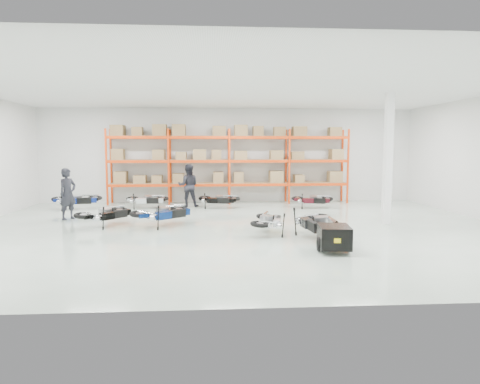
{
  "coord_description": "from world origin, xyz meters",
  "views": [
    {
      "loc": [
        -0.84,
        -13.79,
        2.65
      ],
      "look_at": [
        0.15,
        0.97,
        1.1
      ],
      "focal_mm": 32.0,
      "sensor_mm": 36.0,
      "label": 1
    }
  ],
  "objects": [
    {
      "name": "moto_back_b",
      "position": [
        -3.67,
        4.89,
        0.49
      ],
      "size": [
        1.65,
        0.91,
        1.03
      ],
      "primitive_type": null,
      "rotation": [
        0.0,
        -0.09,
        1.49
      ],
      "color": "silver",
      "rests_on": "ground"
    },
    {
      "name": "structural_column",
      "position": [
        5.2,
        0.5,
        2.25
      ],
      "size": [
        0.25,
        0.25,
        4.5
      ],
      "primitive_type": "cube",
      "color": "white",
      "rests_on": "ground"
    },
    {
      "name": "room",
      "position": [
        0.0,
        0.0,
        2.25
      ],
      "size": [
        18.0,
        18.0,
        18.0
      ],
      "color": "silver",
      "rests_on": "ground"
    },
    {
      "name": "pallet_rack",
      "position": [
        -0.0,
        6.45,
        2.26
      ],
      "size": [
        11.28,
        0.98,
        3.62
      ],
      "color": "red",
      "rests_on": "ground"
    },
    {
      "name": "person_left",
      "position": [
        -6.11,
        2.19,
        0.95
      ],
      "size": [
        0.76,
        0.83,
        1.89
      ],
      "primitive_type": "imported",
      "rotation": [
        0.0,
        0.0,
        0.97
      ],
      "color": "#21222A",
      "rests_on": "ground"
    },
    {
      "name": "moto_touring_right",
      "position": [
        2.25,
        -1.74,
        0.6
      ],
      "size": [
        1.13,
        2.04,
        1.27
      ],
      "primitive_type": null,
      "rotation": [
        0.0,
        -0.09,
        0.08
      ],
      "color": "black",
      "rests_on": "ground"
    },
    {
      "name": "moto_blue_centre",
      "position": [
        -2.46,
        0.56,
        0.57
      ],
      "size": [
        2.05,
        1.89,
        1.21
      ],
      "primitive_type": null,
      "rotation": [
        0.0,
        -0.09,
        2.24
      ],
      "color": "#081D52",
      "rests_on": "ground"
    },
    {
      "name": "moto_back_c",
      "position": [
        -0.56,
        4.73,
        0.49
      ],
      "size": [
        1.78,
        1.24,
        1.05
      ],
      "primitive_type": null,
      "rotation": [
        0.0,
        -0.09,
        1.28
      ],
      "color": "black",
      "rests_on": "ground"
    },
    {
      "name": "moto_back_a",
      "position": [
        -6.6,
        4.7,
        0.54
      ],
      "size": [
        1.89,
        1.14,
        1.15
      ],
      "primitive_type": null,
      "rotation": [
        0.0,
        -0.09,
        1.72
      ],
      "color": "navy",
      "rests_on": "ground"
    },
    {
      "name": "moto_back_d",
      "position": [
        3.55,
        4.49,
        0.47
      ],
      "size": [
        1.68,
        1.09,
        1.01
      ],
      "primitive_type": null,
      "rotation": [
        0.0,
        -0.09,
        1.35
      ],
      "color": "#3D0C14",
      "rests_on": "ground"
    },
    {
      "name": "person_back",
      "position": [
        -1.87,
        5.25,
        0.95
      ],
      "size": [
        0.93,
        0.72,
        1.9
      ],
      "primitive_type": "imported",
      "rotation": [
        0.0,
        0.0,
        3.14
      ],
      "color": "black",
      "rests_on": "ground"
    },
    {
      "name": "moto_silver_left",
      "position": [
        0.92,
        -0.96,
        0.51
      ],
      "size": [
        1.19,
        1.82,
        1.08
      ],
      "primitive_type": null,
      "rotation": [
        0.0,
        -0.09,
        2.91
      ],
      "color": "#A8ABAF",
      "rests_on": "ground"
    },
    {
      "name": "trailer",
      "position": [
        2.25,
        -3.34,
        0.39
      ],
      "size": [
        0.86,
        1.62,
        0.67
      ],
      "rotation": [
        0.0,
        0.0,
        -0.12
      ],
      "color": "black",
      "rests_on": "ground"
    },
    {
      "name": "moto_black_far_left",
      "position": [
        -4.38,
        0.68,
        0.54
      ],
      "size": [
        1.79,
        1.92,
        1.14
      ],
      "primitive_type": null,
      "rotation": [
        0.0,
        -0.09,
        2.46
      ],
      "color": "black",
      "rests_on": "ground"
    }
  ]
}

